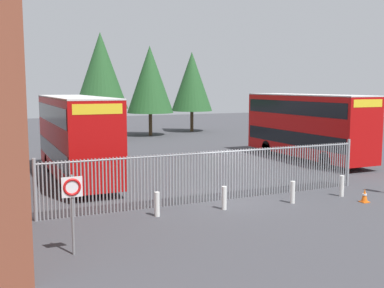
{
  "coord_description": "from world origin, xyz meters",
  "views": [
    {
      "loc": [
        -9.64,
        -17.42,
        4.94
      ],
      "look_at": [
        0.0,
        4.0,
        2.0
      ],
      "focal_mm": 43.06,
      "sensor_mm": 36.0,
      "label": 1
    }
  ],
  "objects_px": {
    "bollard_far_right": "(342,186)",
    "speed_limit_sign_post": "(72,196)",
    "double_decker_bus_behind_fence_left": "(306,124)",
    "bollard_near_right": "(293,192)",
    "double_decker_bus_near_gate": "(76,134)",
    "bollard_center_front": "(224,198)",
    "traffic_cone_by_gate": "(365,196)",
    "bollard_near_left": "(157,204)"
  },
  "relations": [
    {
      "from": "bollard_far_right",
      "to": "bollard_near_right",
      "type": "bearing_deg",
      "value": -177.88
    },
    {
      "from": "double_decker_bus_behind_fence_left",
      "to": "bollard_near_left",
      "type": "relative_size",
      "value": 11.38
    },
    {
      "from": "double_decker_bus_behind_fence_left",
      "to": "bollard_center_front",
      "type": "height_order",
      "value": "double_decker_bus_behind_fence_left"
    },
    {
      "from": "bollard_near_left",
      "to": "bollard_center_front",
      "type": "height_order",
      "value": "same"
    },
    {
      "from": "double_decker_bus_near_gate",
      "to": "bollard_far_right",
      "type": "relative_size",
      "value": 11.38
    },
    {
      "from": "bollard_near_left",
      "to": "bollard_near_right",
      "type": "height_order",
      "value": "same"
    },
    {
      "from": "bollard_center_front",
      "to": "traffic_cone_by_gate",
      "type": "height_order",
      "value": "bollard_center_front"
    },
    {
      "from": "double_decker_bus_near_gate",
      "to": "traffic_cone_by_gate",
      "type": "height_order",
      "value": "double_decker_bus_near_gate"
    },
    {
      "from": "bollard_near_left",
      "to": "bollard_near_right",
      "type": "bearing_deg",
      "value": -4.58
    },
    {
      "from": "bollard_near_left",
      "to": "traffic_cone_by_gate",
      "type": "relative_size",
      "value": 1.61
    },
    {
      "from": "double_decker_bus_near_gate",
      "to": "bollard_near_left",
      "type": "bearing_deg",
      "value": -79.94
    },
    {
      "from": "double_decker_bus_behind_fence_left",
      "to": "speed_limit_sign_post",
      "type": "relative_size",
      "value": 4.5
    },
    {
      "from": "bollard_near_right",
      "to": "bollard_far_right",
      "type": "relative_size",
      "value": 1.0
    },
    {
      "from": "traffic_cone_by_gate",
      "to": "bollard_center_front",
      "type": "bearing_deg",
      "value": 166.58
    },
    {
      "from": "bollard_near_left",
      "to": "bollard_far_right",
      "type": "xyz_separation_m",
      "value": [
        8.73,
        -0.37,
        0.0
      ]
    },
    {
      "from": "double_decker_bus_behind_fence_left",
      "to": "traffic_cone_by_gate",
      "type": "distance_m",
      "value": 11.84
    },
    {
      "from": "bollard_far_right",
      "to": "speed_limit_sign_post",
      "type": "bearing_deg",
      "value": -168.7
    },
    {
      "from": "bollard_near_right",
      "to": "double_decker_bus_behind_fence_left",
      "type": "bearing_deg",
      "value": 49.49
    },
    {
      "from": "double_decker_bus_near_gate",
      "to": "bollard_near_right",
      "type": "relative_size",
      "value": 11.38
    },
    {
      "from": "bollard_center_front",
      "to": "bollard_far_right",
      "type": "distance_m",
      "value": 5.92
    },
    {
      "from": "bollard_far_right",
      "to": "speed_limit_sign_post",
      "type": "xyz_separation_m",
      "value": [
        -12.36,
        -2.47,
        1.3
      ]
    },
    {
      "from": "double_decker_bus_behind_fence_left",
      "to": "traffic_cone_by_gate",
      "type": "relative_size",
      "value": 18.32
    },
    {
      "from": "double_decker_bus_near_gate",
      "to": "bollard_far_right",
      "type": "height_order",
      "value": "double_decker_bus_near_gate"
    },
    {
      "from": "double_decker_bus_behind_fence_left",
      "to": "bollard_center_front",
      "type": "distance_m",
      "value": 14.46
    },
    {
      "from": "speed_limit_sign_post",
      "to": "bollard_near_left",
      "type": "bearing_deg",
      "value": 38.04
    },
    {
      "from": "bollard_near_left",
      "to": "bollard_near_right",
      "type": "relative_size",
      "value": 1.0
    },
    {
      "from": "bollard_near_left",
      "to": "speed_limit_sign_post",
      "type": "relative_size",
      "value": 0.4
    },
    {
      "from": "bollard_far_right",
      "to": "traffic_cone_by_gate",
      "type": "xyz_separation_m",
      "value": [
        0.13,
        -1.25,
        -0.19
      ]
    },
    {
      "from": "bollard_center_front",
      "to": "traffic_cone_by_gate",
      "type": "bearing_deg",
      "value": -13.42
    },
    {
      "from": "double_decker_bus_behind_fence_left",
      "to": "bollard_near_left",
      "type": "height_order",
      "value": "double_decker_bus_behind_fence_left"
    },
    {
      "from": "double_decker_bus_behind_fence_left",
      "to": "traffic_cone_by_gate",
      "type": "bearing_deg",
      "value": -115.79
    },
    {
      "from": "bollard_near_right",
      "to": "speed_limit_sign_post",
      "type": "distance_m",
      "value": 9.96
    },
    {
      "from": "bollard_far_right",
      "to": "double_decker_bus_near_gate",
      "type": "bearing_deg",
      "value": 139.18
    },
    {
      "from": "bollard_far_right",
      "to": "bollard_near_left",
      "type": "bearing_deg",
      "value": 177.55
    },
    {
      "from": "bollard_far_right",
      "to": "traffic_cone_by_gate",
      "type": "bearing_deg",
      "value": -84.02
    },
    {
      "from": "double_decker_bus_behind_fence_left",
      "to": "speed_limit_sign_post",
      "type": "xyz_separation_m",
      "value": [
        -17.56,
        -11.7,
        -0.65
      ]
    },
    {
      "from": "traffic_cone_by_gate",
      "to": "speed_limit_sign_post",
      "type": "relative_size",
      "value": 0.25
    },
    {
      "from": "bollard_center_front",
      "to": "bollard_far_right",
      "type": "height_order",
      "value": "same"
    },
    {
      "from": "bollard_near_right",
      "to": "speed_limit_sign_post",
      "type": "bearing_deg",
      "value": -166.12
    },
    {
      "from": "double_decker_bus_near_gate",
      "to": "speed_limit_sign_post",
      "type": "bearing_deg",
      "value": -100.68
    },
    {
      "from": "bollard_near_right",
      "to": "bollard_near_left",
      "type": "bearing_deg",
      "value": 175.42
    },
    {
      "from": "double_decker_bus_near_gate",
      "to": "double_decker_bus_behind_fence_left",
      "type": "bearing_deg",
      "value": 1.47
    }
  ]
}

